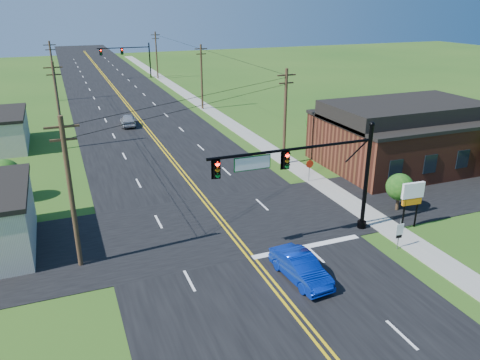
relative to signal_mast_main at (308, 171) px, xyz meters
name	(u,v)px	position (x,y,z in m)	size (l,w,h in m)	color
ground	(305,330)	(-4.34, -8.00, -4.75)	(260.00, 260.00, 0.00)	#254E16
road_main	(132,112)	(-4.34, 42.00, -4.73)	(16.00, 220.00, 0.04)	black
road_cross	(221,224)	(-4.34, 4.00, -4.73)	(70.00, 10.00, 0.04)	black
sidewalk	(226,121)	(6.16, 32.00, -4.71)	(2.00, 160.00, 0.08)	gray
signal_mast_main	(308,171)	(0.00, 0.00, 0.00)	(11.30, 0.60, 7.48)	black
signal_mast_far	(127,55)	(0.10, 72.00, -0.20)	(10.98, 0.60, 7.48)	black
brick_building	(401,140)	(15.66, 10.00, -2.40)	(14.20, 11.20, 4.70)	#5C281A
utility_pole_left_a	(71,191)	(-13.84, 2.00, -0.03)	(1.80, 0.28, 9.00)	#362718
utility_pole_left_b	(58,104)	(-13.84, 27.00, -0.03)	(1.80, 0.28, 9.00)	#362718
utility_pole_left_c	(53,70)	(-13.84, 54.00, -0.03)	(1.80, 0.28, 9.00)	#362718
utility_pole_right_a	(285,116)	(5.46, 14.00, -0.03)	(1.80, 0.28, 9.00)	#362718
utility_pole_right_b	(202,76)	(5.46, 40.00, -0.03)	(1.80, 0.28, 9.00)	#362718
utility_pole_right_c	(157,54)	(5.46, 70.00, -0.03)	(1.80, 0.28, 9.00)	#362718
tree_right_back	(320,122)	(11.66, 18.00, -2.15)	(3.00, 3.00, 4.10)	#362718
shrub_corner	(400,187)	(8.66, 1.50, -2.90)	(2.00, 2.00, 2.86)	#362718
tree_left	(5,175)	(-18.34, 14.00, -2.59)	(2.40, 2.40, 3.37)	#362718
blue_car	(301,268)	(-2.51, -4.09, -4.01)	(1.57, 4.49, 1.48)	#0725A1
distant_car	(128,120)	(-6.03, 34.13, -4.01)	(1.75, 4.34, 1.48)	#B1B1B6
route_sign	(399,232)	(4.84, -3.28, -3.57)	(0.51, 0.09, 2.03)	slate
stop_sign	(310,166)	(5.40, 8.98, -3.31)	(0.71, 0.09, 2.00)	slate
pylon_sign	(412,195)	(7.44, -1.18, -2.32)	(1.63, 0.34, 3.33)	black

